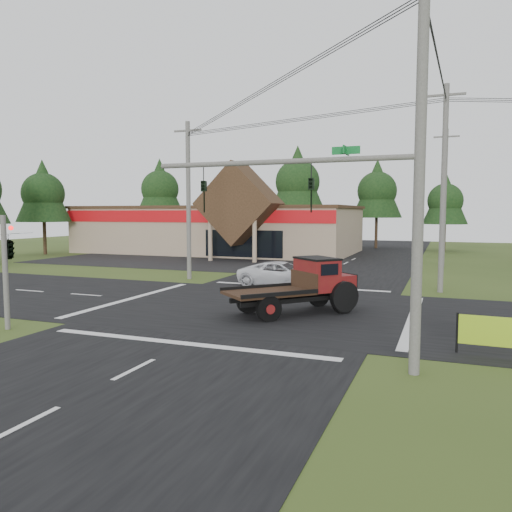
% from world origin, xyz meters
% --- Properties ---
extents(ground, '(120.00, 120.00, 0.00)m').
position_xyz_m(ground, '(0.00, 0.00, 0.00)').
color(ground, '#334719').
rests_on(ground, ground).
extents(road_ns, '(12.00, 120.00, 0.02)m').
position_xyz_m(road_ns, '(0.00, 0.00, 0.01)').
color(road_ns, black).
rests_on(road_ns, ground).
extents(road_ew, '(120.00, 12.00, 0.02)m').
position_xyz_m(road_ew, '(0.00, 0.00, 0.01)').
color(road_ew, black).
rests_on(road_ew, ground).
extents(parking_apron, '(28.00, 14.00, 0.02)m').
position_xyz_m(parking_apron, '(-14.00, 19.00, 0.01)').
color(parking_apron, black).
rests_on(parking_apron, ground).
extents(cvs_building, '(30.40, 18.20, 9.19)m').
position_xyz_m(cvs_building, '(-15.70, 29.57, 2.78)').
color(cvs_building, tan).
rests_on(cvs_building, ground).
extents(traffic_signal_mast, '(8.12, 0.24, 7.00)m').
position_xyz_m(traffic_signal_mast, '(5.82, -7.50, 4.43)').
color(traffic_signal_mast, '#595651').
rests_on(traffic_signal_mast, ground).
extents(traffic_signal_corner, '(0.53, 2.48, 4.40)m').
position_xyz_m(traffic_signal_corner, '(-7.50, -7.32, 3.52)').
color(traffic_signal_corner, '#595651').
rests_on(traffic_signal_corner, ground).
extents(utility_pole_nr, '(2.00, 0.30, 11.00)m').
position_xyz_m(utility_pole_nr, '(7.50, -7.50, 5.64)').
color(utility_pole_nr, '#595651').
rests_on(utility_pole_nr, ground).
extents(utility_pole_nw, '(2.00, 0.30, 10.50)m').
position_xyz_m(utility_pole_nw, '(-8.00, 8.00, 5.39)').
color(utility_pole_nw, '#595651').
rests_on(utility_pole_nw, ground).
extents(utility_pole_ne, '(2.00, 0.30, 11.50)m').
position_xyz_m(utility_pole_ne, '(8.00, 8.00, 5.89)').
color(utility_pole_ne, '#595651').
rests_on(utility_pole_ne, ground).
extents(utility_pole_n, '(2.00, 0.30, 11.20)m').
position_xyz_m(utility_pole_n, '(8.00, 22.00, 5.74)').
color(utility_pole_n, '#595651').
rests_on(utility_pole_n, ground).
extents(tree_row_a, '(6.72, 6.72, 12.12)m').
position_xyz_m(tree_row_a, '(-30.00, 40.00, 8.05)').
color(tree_row_a, '#332316').
rests_on(tree_row_a, ground).
extents(tree_row_b, '(5.60, 5.60, 10.10)m').
position_xyz_m(tree_row_b, '(-20.00, 42.00, 6.70)').
color(tree_row_b, '#332316').
rests_on(tree_row_b, ground).
extents(tree_row_c, '(7.28, 7.28, 13.13)m').
position_xyz_m(tree_row_c, '(-10.00, 41.00, 8.72)').
color(tree_row_c, '#332316').
rests_on(tree_row_c, ground).
extents(tree_row_d, '(6.16, 6.16, 11.11)m').
position_xyz_m(tree_row_d, '(0.00, 42.00, 7.38)').
color(tree_row_d, '#332316').
rests_on(tree_row_d, ground).
extents(tree_row_e, '(5.04, 5.04, 9.09)m').
position_xyz_m(tree_row_e, '(8.00, 40.00, 6.03)').
color(tree_row_e, '#332316').
rests_on(tree_row_e, ground).
extents(tree_side_w, '(5.60, 5.60, 10.10)m').
position_xyz_m(tree_side_w, '(-32.00, 20.00, 6.70)').
color(tree_side_w, '#332316').
rests_on(tree_side_w, ground).
extents(antique_flatbed_truck, '(5.79, 5.97, 2.52)m').
position_xyz_m(antique_flatbed_truck, '(1.99, -0.75, 1.26)').
color(antique_flatbed_truck, '#620E12').
rests_on(antique_flatbed_truck, ground).
extents(white_pickup, '(5.53, 2.79, 1.50)m').
position_xyz_m(white_pickup, '(-1.01, 6.94, 0.75)').
color(white_pickup, white).
rests_on(white_pickup, ground).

